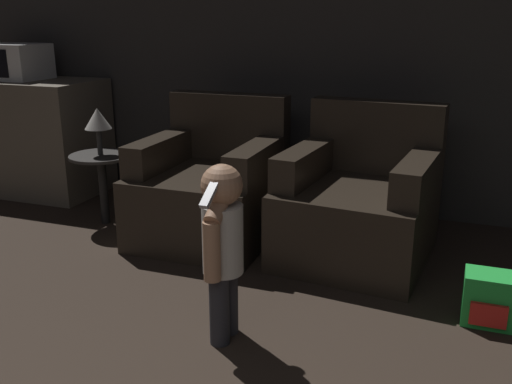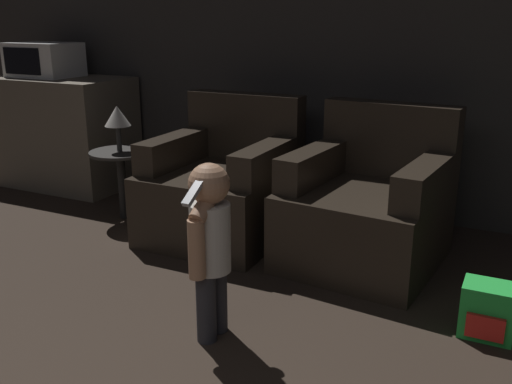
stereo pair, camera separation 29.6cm
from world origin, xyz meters
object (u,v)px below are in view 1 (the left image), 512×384
at_px(armchair_right, 359,205).
at_px(microwave, 10,61).
at_px(toy_backpack, 489,299).
at_px(lamp, 98,120).
at_px(armchair_left, 211,189).
at_px(person_toddler, 222,240).

bearing_deg(armchair_right, microwave, 176.89).
xyz_separation_m(toy_backpack, lamp, (-2.51, 0.55, 0.62)).
distance_m(armchair_left, microwave, 2.13).
xyz_separation_m(person_toddler, microwave, (-2.53, 1.61, 0.58)).
xyz_separation_m(armchair_right, microwave, (-2.92, 0.45, 0.74)).
xyz_separation_m(armchair_left, person_toddler, (0.58, -1.16, 0.16)).
distance_m(armchair_left, lamp, 0.91).
bearing_deg(armchair_left, lamp, -176.29).
relative_size(armchair_left, armchair_right, 0.93).
distance_m(person_toddler, toy_backpack, 1.31).
relative_size(armchair_left, person_toddler, 1.11).
bearing_deg(microwave, armchair_right, -8.72).
bearing_deg(armchair_left, microwave, 167.25).
height_order(armchair_left, microwave, microwave).
bearing_deg(lamp, toy_backpack, -12.40).
bearing_deg(microwave, toy_backpack, -16.02).
xyz_separation_m(microwave, lamp, (1.14, -0.50, -0.32)).
bearing_deg(armchair_left, person_toddler, -63.27).
relative_size(armchair_left, lamp, 2.83).
relative_size(toy_backpack, microwave, 0.45).
distance_m(armchair_right, microwave, 3.05).
relative_size(person_toddler, toy_backpack, 3.25).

